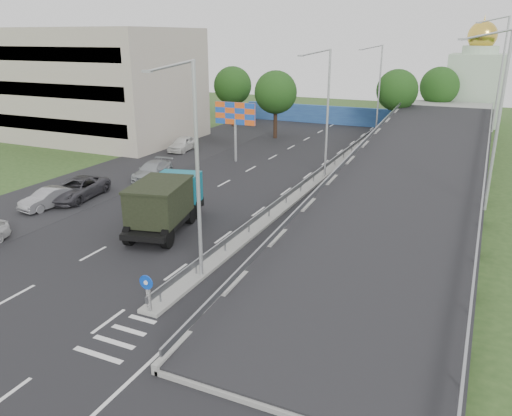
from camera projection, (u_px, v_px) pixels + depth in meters
The scene contains 23 objects.
ground at pixel (116, 341), 19.28m from camera, with size 160.00×160.00×0.00m, color #2D4C1E.
road_surface at pixel (259, 192), 37.64m from camera, with size 26.00×90.00×0.04m, color black.
parking_strip at pixel (121, 174), 42.78m from camera, with size 8.00×90.00×0.05m, color black.
median at pixel (313, 182), 39.86m from camera, with size 1.00×44.00×0.20m, color gray.
overpass_ramp at pixel (412, 173), 36.35m from camera, with size 10.00×50.00×3.50m.
median_guardrail at pixel (314, 175), 39.64m from camera, with size 0.09×44.00×0.71m.
sign_bollard at pixel (148, 293), 20.81m from camera, with size 0.64×0.23×1.67m.
lamp_post_near at pixel (194, 162), 22.49m from camera, with size 2.74×0.18×10.08m.
lamp_post_mid at pixel (326, 107), 39.66m from camera, with size 2.74×0.18×10.08m.
lamp_post_far at pixel (378, 86), 56.83m from camera, with size 2.74×0.18×10.08m.
beige_building at pixel (86, 84), 56.65m from camera, with size 24.00×14.00×12.00m, color #B0A694.
blue_wall at pixel (353, 117), 65.11m from camera, with size 30.00×0.50×2.40m, color navy.
church at pixel (476, 83), 65.11m from camera, with size 7.00×7.00×13.80m.
billboard at pixel (235, 117), 45.51m from camera, with size 4.00×0.24×5.50m.
tree_left_mid at pixel (276, 92), 55.88m from camera, with size 4.80×4.80×7.60m.
tree_median_far at pixel (397, 90), 58.01m from camera, with size 4.80×4.80×7.60m.
tree_left_far at pixel (233, 86), 63.33m from camera, with size 4.80×4.80×7.60m.
tree_ramp_far at pixel (439, 86), 62.44m from camera, with size 4.80×4.80×7.60m.
dump_truck at pixel (166, 201), 30.02m from camera, with size 4.14×7.57×3.16m.
parked_car_b at pixel (49, 198), 34.14m from camera, with size 1.41×4.04×1.33m, color gray.
parked_car_c at pixel (77, 189), 35.95m from camera, with size 2.47×5.37×1.49m, color #37353B.
parked_car_d at pixel (153, 170), 41.09m from camera, with size 1.93×4.74×1.38m, color #9AA0A3.
parked_car_e at pixel (183, 144), 51.05m from camera, with size 1.74×4.32×1.47m, color silver.
Camera 1 is at (11.84, -12.75, 11.19)m, focal length 35.00 mm.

